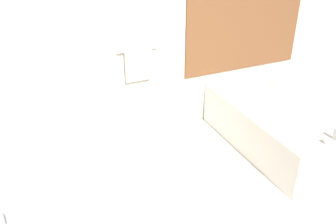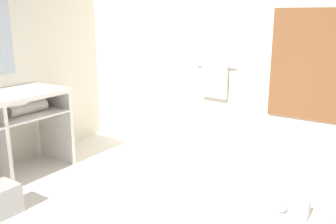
# 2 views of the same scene
# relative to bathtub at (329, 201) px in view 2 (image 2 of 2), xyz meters

# --- Properties ---
(wall_back_with_blinds) EXTENTS (7.40, 0.13, 2.70)m
(wall_back_with_blinds) POSITION_rel_bathtub_xyz_m (-1.14, 0.95, 1.06)
(wall_back_with_blinds) COLOR silver
(wall_back_with_blinds) RESTS_ON ground_plane
(bathtub) EXTENTS (1.08, 1.82, 0.64)m
(bathtub) POSITION_rel_bathtub_xyz_m (0.00, 0.00, 0.00)
(bathtub) COLOR silver
(bathtub) RESTS_ON ground_plane
(waste_bin) EXTENTS (0.27, 0.27, 0.27)m
(waste_bin) POSITION_rel_bathtub_xyz_m (-2.45, -1.28, -0.15)
(waste_bin) COLOR #B2B2B2
(waste_bin) RESTS_ON ground_plane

